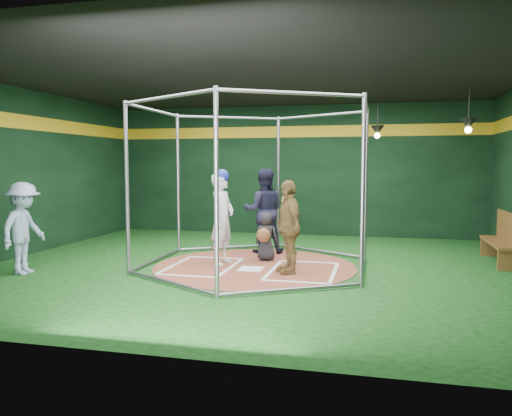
% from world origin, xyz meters
% --- Properties ---
extents(room_shell, '(10.10, 9.10, 3.53)m').
position_xyz_m(room_shell, '(0.00, 0.01, 1.75)').
color(room_shell, '#0D390E').
rests_on(room_shell, ground).
extents(clay_disc, '(3.80, 3.80, 0.01)m').
position_xyz_m(clay_disc, '(0.00, 0.00, 0.01)').
color(clay_disc, brown).
rests_on(clay_disc, ground).
extents(home_plate, '(0.43, 0.43, 0.01)m').
position_xyz_m(home_plate, '(0.00, -0.30, 0.02)').
color(home_plate, white).
rests_on(home_plate, clay_disc).
extents(batter_box_left, '(1.17, 1.77, 0.01)m').
position_xyz_m(batter_box_left, '(-0.95, -0.25, 0.02)').
color(batter_box_left, white).
rests_on(batter_box_left, clay_disc).
extents(batter_box_right, '(1.17, 1.77, 0.01)m').
position_xyz_m(batter_box_right, '(0.95, -0.25, 0.02)').
color(batter_box_right, white).
rests_on(batter_box_right, clay_disc).
extents(batting_cage, '(4.05, 4.67, 3.00)m').
position_xyz_m(batting_cage, '(-0.00, -0.00, 1.50)').
color(batting_cage, gray).
rests_on(batting_cage, ground).
extents(pendant_lamp_near, '(0.34, 0.34, 0.90)m').
position_xyz_m(pendant_lamp_near, '(2.20, 3.60, 2.74)').
color(pendant_lamp_near, black).
rests_on(pendant_lamp_near, room_shell).
extents(pendant_lamp_far, '(0.34, 0.34, 0.90)m').
position_xyz_m(pendant_lamp_far, '(4.00, 2.00, 2.74)').
color(pendant_lamp_far, black).
rests_on(pendant_lamp_far, room_shell).
extents(batter_figure, '(0.51, 0.69, 1.82)m').
position_xyz_m(batter_figure, '(-0.65, 0.06, 0.92)').
color(batter_figure, silver).
rests_on(batter_figure, clay_disc).
extents(visitor_leopard, '(0.81, 1.03, 1.64)m').
position_xyz_m(visitor_leopard, '(0.71, -0.42, 0.83)').
color(visitor_leopard, '#A78547').
rests_on(visitor_leopard, clay_disc).
extents(catcher_figure, '(0.48, 0.55, 0.96)m').
position_xyz_m(catcher_figure, '(0.09, 0.58, 0.50)').
color(catcher_figure, black).
rests_on(catcher_figure, clay_disc).
extents(umpire, '(1.02, 0.87, 1.82)m').
position_xyz_m(umpire, '(-0.15, 1.47, 0.92)').
color(umpire, black).
rests_on(umpire, clay_disc).
extents(bystander_blue, '(0.65, 1.07, 1.61)m').
position_xyz_m(bystander_blue, '(-3.79, -1.53, 0.81)').
color(bystander_blue, '#98AEC9').
rests_on(bystander_blue, ground).
extents(dugout_bench, '(0.40, 1.70, 0.99)m').
position_xyz_m(dugout_bench, '(4.63, 1.46, 0.51)').
color(dugout_bench, brown).
rests_on(dugout_bench, ground).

